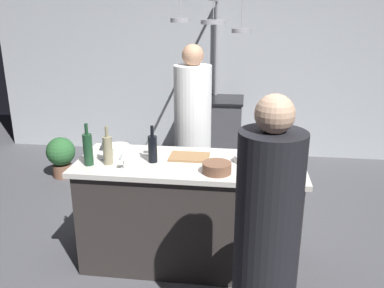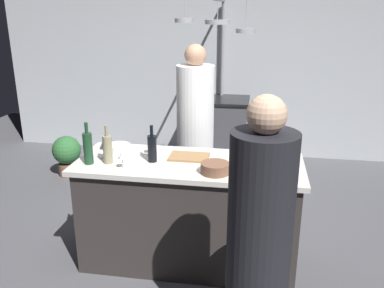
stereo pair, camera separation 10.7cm
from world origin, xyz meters
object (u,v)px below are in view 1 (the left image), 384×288
object	(u,v)px
cutting_board	(189,157)
wine_bottle_green	(88,149)
potted_plant	(61,155)
pepper_mill	(289,146)
wine_glass_near_left_guest	(150,142)
guest_right	(265,254)
wine_bottle_white	(108,150)
mixing_bowl_steel	(244,159)
wine_glass_near_right_guest	(103,147)
stove_range	(213,130)
wine_glass_by_chef	(123,156)
bar_stool_right	(258,271)
wine_bottle_red	(270,146)
chef	(193,139)
mixing_bowl_wooden	(217,168)
wine_bottle_dark	(153,148)
mixing_bowl_ceramic	(118,149)

from	to	relation	value
cutting_board	wine_bottle_green	distance (m)	0.80
potted_plant	pepper_mill	xyz separation A→B (m)	(2.65, -1.42, 0.71)
pepper_mill	wine_glass_near_left_guest	world-z (taller)	pepper_mill
guest_right	wine_bottle_white	xyz separation A→B (m)	(-1.18, 0.90, 0.24)
mixing_bowl_steel	pepper_mill	bearing A→B (deg)	20.17
cutting_board	wine_glass_near_right_guest	size ratio (longest dim) A/B	2.19
stove_range	potted_plant	world-z (taller)	stove_range
wine_glass_by_chef	mixing_bowl_steel	bearing A→B (deg)	16.50
bar_stool_right	wine_glass_near_left_guest	size ratio (longest dim) A/B	4.66
wine_bottle_red	wine_glass_near_right_guest	size ratio (longest dim) A/B	2.18
stove_range	wine_glass_by_chef	bearing A→B (deg)	-100.03
chef	wine_bottle_white	xyz separation A→B (m)	(-0.53, -1.01, 0.21)
mixing_bowl_wooden	wine_bottle_white	bearing A→B (deg)	175.26
chef	wine_glass_near_right_guest	distance (m)	1.11
chef	wine_bottle_dark	bearing A→B (deg)	-102.22
wine_bottle_green	wine_glass_near_right_guest	xyz separation A→B (m)	(0.07, 0.14, -0.03)
pepper_mill	mixing_bowl_ceramic	world-z (taller)	pepper_mill
wine_bottle_green	bar_stool_right	bearing A→B (deg)	-19.21
mixing_bowl_ceramic	cutting_board	bearing A→B (deg)	-4.88
wine_bottle_red	wine_bottle_dark	size ratio (longest dim) A/B	1.07
wine_glass_near_right_guest	wine_bottle_white	bearing A→B (deg)	-54.18
wine_bottle_red	stove_range	bearing A→B (deg)	104.96
potted_plant	wine_bottle_red	distance (m)	3.00
wine_bottle_red	wine_glass_near_right_guest	bearing A→B (deg)	-174.79
bar_stool_right	wine_glass_by_chef	world-z (taller)	wine_glass_by_chef
pepper_mill	cutting_board	bearing A→B (deg)	-173.56
bar_stool_right	cutting_board	world-z (taller)	cutting_board
pepper_mill	wine_bottle_dark	size ratio (longest dim) A/B	0.71
wine_glass_near_right_guest	mixing_bowl_steel	distance (m)	1.13
stove_range	wine_bottle_red	distance (m)	2.50
wine_bottle_red	mixing_bowl_wooden	world-z (taller)	wine_bottle_red
chef	wine_bottle_dark	xyz separation A→B (m)	(-0.20, -0.92, 0.21)
guest_right	wine_bottle_white	world-z (taller)	guest_right
wine_bottle_red	wine_glass_by_chef	world-z (taller)	wine_bottle_red
wine_bottle_green	mixing_bowl_wooden	bearing A→B (deg)	-1.90
bar_stool_right	wine_bottle_dark	xyz separation A→B (m)	(-0.84, 0.59, 0.64)
stove_range	wine_bottle_white	world-z (taller)	wine_bottle_white
pepper_mill	wine_bottle_green	size ratio (longest dim) A/B	0.63
wine_bottle_white	wine_bottle_dark	bearing A→B (deg)	15.01
potted_plant	wine_glass_by_chef	world-z (taller)	wine_glass_by_chef
guest_right	cutting_board	world-z (taller)	guest_right
mixing_bowl_ceramic	wine_bottle_dark	bearing A→B (deg)	-27.59
wine_bottle_red	mixing_bowl_wooden	size ratio (longest dim) A/B	1.47
bar_stool_right	wine_glass_near_right_guest	xyz separation A→B (m)	(-1.24, 0.60, 0.63)
guest_right	pepper_mill	xyz separation A→B (m)	(0.22, 1.20, 0.23)
wine_glass_near_left_guest	guest_right	bearing A→B (deg)	-51.75
potted_plant	pepper_mill	world-z (taller)	pepper_mill
wine_glass_near_right_guest	stove_range	bearing A→B (deg)	74.28
wine_bottle_red	mixing_bowl_steel	distance (m)	0.22
pepper_mill	wine_bottle_green	bearing A→B (deg)	-167.54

